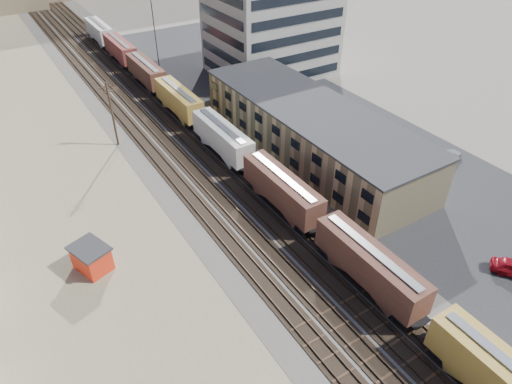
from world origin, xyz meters
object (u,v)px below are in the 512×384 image
maintenance_shed (91,258)px  parked_car_silver (448,156)px  freight_train (199,117)px  utility_pole_north (112,113)px  parked_car_blue (295,101)px

maintenance_shed → parked_car_silver: size_ratio=0.94×
freight_train → maintenance_shed: (-22.93, -21.01, -1.29)m
utility_pole_north → freight_train: bearing=-15.0°
parked_car_silver → maintenance_shed: bearing=72.9°
freight_train → utility_pole_north: size_ratio=11.97×
freight_train → maintenance_shed: bearing=-137.5°
freight_train → utility_pole_north: (-12.30, 3.29, 2.50)m
freight_train → parked_car_blue: size_ratio=20.92×
utility_pole_north → parked_car_blue: size_ratio=1.75×
freight_train → maintenance_shed: freight_train is taller
parked_car_blue → freight_train: bearing=160.8°
freight_train → parked_car_silver: freight_train is taller
parked_car_silver → parked_car_blue: size_ratio=0.90×
maintenance_shed → parked_car_blue: size_ratio=0.84×
parked_car_silver → utility_pole_north: bearing=41.8°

